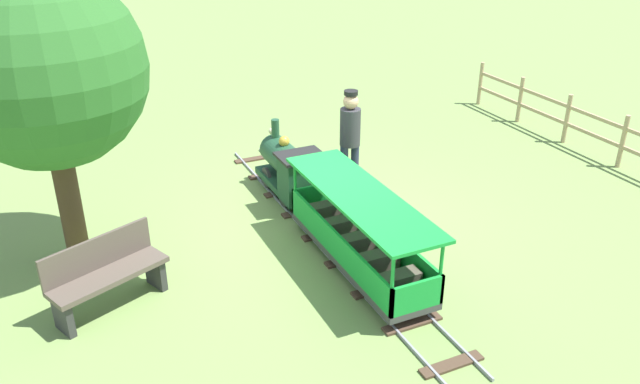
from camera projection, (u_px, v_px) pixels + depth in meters
name	position (u px, v px, depth m)	size (l,w,h in m)	color
ground_plane	(316.00, 224.00, 8.81)	(60.00, 60.00, 0.00)	#75934C
track	(326.00, 234.00, 8.54)	(0.69, 6.40, 0.04)	gray
locomotive	(291.00, 168.00, 9.32)	(0.65, 1.45, 1.02)	#1E472D
passenger_car	(359.00, 238.00, 7.62)	(0.75, 2.70, 0.97)	#3F3F3F
conductor_person	(350.00, 135.00, 9.25)	(0.30, 0.30, 1.62)	#282D47
park_bench	(107.00, 274.00, 6.93)	(1.35, 0.87, 0.82)	brown
oak_tree_near	(44.00, 70.00, 6.98)	(2.26, 2.26, 3.55)	#4C3823
fence_section	(623.00, 140.00, 10.37)	(0.08, 7.48, 0.90)	tan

